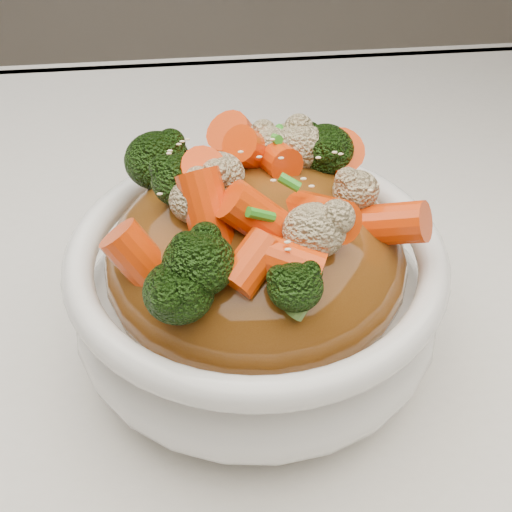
{
  "coord_description": "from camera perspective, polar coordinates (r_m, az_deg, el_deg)",
  "views": [
    {
      "loc": [
        0.01,
        -0.35,
        1.11
      ],
      "look_at": [
        0.04,
        -0.03,
        0.83
      ],
      "focal_mm": 50.0,
      "sensor_mm": 36.0,
      "label": 1
    }
  ],
  "objects": [
    {
      "name": "cauliflower",
      "position": [
        0.39,
        0.0,
        6.6
      ],
      "size": [
        0.23,
        0.23,
        0.04
      ],
      "primitive_type": null,
      "rotation": [
        0.0,
        0.0,
        0.37
      ],
      "color": "#CBB98B",
      "rests_on": "sauce_base"
    },
    {
      "name": "carrots",
      "position": [
        0.39,
        0.0,
        6.99
      ],
      "size": [
        0.23,
        0.23,
        0.05
      ],
      "primitive_type": null,
      "rotation": [
        0.0,
        0.0,
        0.37
      ],
      "color": "#E84007",
      "rests_on": "sauce_base"
    },
    {
      "name": "broccoli",
      "position": [
        0.39,
        0.0,
        6.86
      ],
      "size": [
        0.23,
        0.23,
        0.05
      ],
      "primitive_type": null,
      "rotation": [
        0.0,
        0.0,
        0.37
      ],
      "color": "black",
      "rests_on": "sauce_base"
    },
    {
      "name": "tablecloth",
      "position": [
        0.52,
        -5.35,
        -6.3
      ],
      "size": [
        1.2,
        0.8,
        0.04
      ],
      "primitive_type": "cube",
      "color": "white",
      "rests_on": "dining_table"
    },
    {
      "name": "sauce_base",
      "position": [
        0.43,
        0.0,
        -0.32
      ],
      "size": [
        0.23,
        0.23,
        0.1
      ],
      "primitive_type": "ellipsoid",
      "rotation": [
        0.0,
        0.0,
        0.37
      ],
      "color": "brown",
      "rests_on": "bowl"
    },
    {
      "name": "scallions",
      "position": [
        0.39,
        0.0,
        7.12
      ],
      "size": [
        0.18,
        0.18,
        0.02
      ],
      "primitive_type": null,
      "rotation": [
        0.0,
        0.0,
        0.37
      ],
      "color": "#309422",
      "rests_on": "sauce_base"
    },
    {
      "name": "bowl",
      "position": [
        0.45,
        0.0,
        -3.31
      ],
      "size": [
        0.29,
        0.29,
        0.09
      ],
      "primitive_type": null,
      "rotation": [
        0.0,
        0.0,
        0.37
      ],
      "color": "white",
      "rests_on": "tablecloth"
    },
    {
      "name": "sesame_seeds",
      "position": [
        0.39,
        0.0,
        7.12
      ],
      "size": [
        0.21,
        0.21,
        0.01
      ],
      "primitive_type": null,
      "rotation": [
        0.0,
        0.0,
        0.37
      ],
      "color": "beige",
      "rests_on": "sauce_base"
    }
  ]
}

